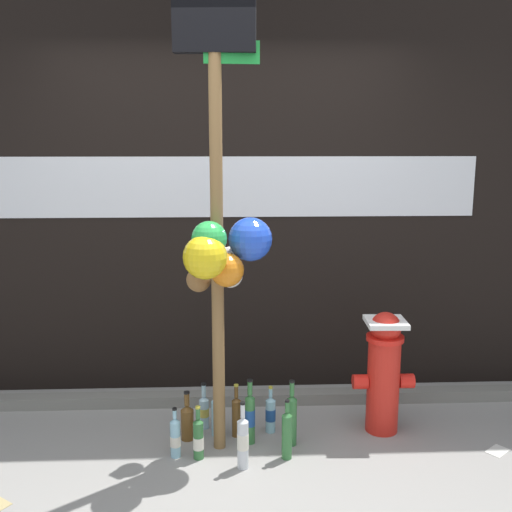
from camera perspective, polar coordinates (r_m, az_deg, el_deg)
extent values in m
plane|color=gray|center=(3.34, -2.77, -22.05)|extent=(14.00, 14.00, 0.00)
cube|color=black|center=(4.31, -2.91, 10.11)|extent=(10.00, 0.20, 3.50)
cube|color=silver|center=(4.23, -7.10, 6.56)|extent=(4.17, 0.01, 0.42)
cube|color=slate|center=(4.30, -2.71, -13.45)|extent=(8.00, 0.12, 0.08)
cylinder|color=olive|center=(3.36, -3.76, 1.71)|extent=(0.07, 0.07, 2.56)
cube|color=#198C33|center=(3.35, -2.36, 18.92)|extent=(0.30, 0.03, 0.12)
cube|color=black|center=(3.37, -4.03, 21.86)|extent=(0.44, 0.11, 0.36)
sphere|color=yellow|center=(3.19, -4.90, -0.11)|extent=(0.24, 0.24, 0.24)
sphere|color=orange|center=(3.31, -2.81, -1.34)|extent=(0.19, 0.19, 0.19)
sphere|color=green|center=(3.23, -4.51, 1.65)|extent=(0.19, 0.19, 0.19)
sphere|color=blue|center=(3.37, -0.55, 1.61)|extent=(0.25, 0.25, 0.25)
sphere|color=brown|center=(3.47, -5.51, -2.27)|extent=(0.14, 0.14, 0.14)
sphere|color=brown|center=(3.45, -5.55, -0.48)|extent=(0.10, 0.10, 0.10)
sphere|color=brown|center=(3.45, -6.12, 0.02)|extent=(0.04, 0.04, 0.04)
sphere|color=brown|center=(3.44, -5.00, 0.03)|extent=(0.04, 0.04, 0.04)
sphere|color=brown|center=(3.41, -5.59, -0.63)|extent=(0.04, 0.04, 0.04)
sphere|color=silver|center=(3.51, -2.50, -1.83)|extent=(0.15, 0.15, 0.15)
sphere|color=silver|center=(3.48, -2.51, 0.03)|extent=(0.11, 0.11, 0.11)
sphere|color=silver|center=(3.48, -3.10, 0.55)|extent=(0.04, 0.04, 0.04)
sphere|color=silver|center=(3.48, -1.94, 0.56)|extent=(0.04, 0.04, 0.04)
sphere|color=#9D9992|center=(3.44, -2.51, -0.12)|extent=(0.04, 0.04, 0.04)
cylinder|color=red|center=(3.92, 12.07, -12.05)|extent=(0.20, 0.20, 0.60)
cylinder|color=red|center=(3.81, 12.26, -7.68)|extent=(0.23, 0.23, 0.03)
sphere|color=red|center=(3.79, 12.31, -6.70)|extent=(0.19, 0.19, 0.19)
cylinder|color=red|center=(3.87, 9.94, -11.77)|extent=(0.09, 0.09, 0.09)
cylinder|color=red|center=(3.95, 14.20, -11.52)|extent=(0.09, 0.09, 0.09)
cube|color=white|center=(3.78, 12.33, -6.22)|extent=(0.25, 0.25, 0.03)
cylinder|color=brown|center=(3.84, -6.59, -15.75)|extent=(0.08, 0.08, 0.19)
cone|color=brown|center=(3.79, -6.62, -14.25)|extent=(0.08, 0.08, 0.03)
cylinder|color=brown|center=(3.77, -6.64, -13.49)|extent=(0.03, 0.03, 0.08)
cylinder|color=black|center=(3.75, -6.66, -12.86)|extent=(0.04, 0.04, 0.01)
cylinder|color=#337038|center=(3.76, -0.58, -15.49)|extent=(0.06, 0.06, 0.29)
cone|color=#337038|center=(3.69, -0.58, -13.31)|extent=(0.06, 0.06, 0.02)
cylinder|color=#337038|center=(3.67, -0.58, -12.53)|extent=(0.03, 0.03, 0.08)
cylinder|color=#1E478C|center=(3.75, -0.58, -15.20)|extent=(0.06, 0.06, 0.10)
cylinder|color=black|center=(3.65, -0.59, -11.83)|extent=(0.04, 0.04, 0.01)
cylinder|color=#93CCE0|center=(3.87, -3.76, -15.24)|extent=(0.07, 0.07, 0.22)
cone|color=#93CCE0|center=(3.82, -3.78, -13.57)|extent=(0.07, 0.07, 0.03)
cylinder|color=#93CCE0|center=(3.80, -3.79, -13.01)|extent=(0.03, 0.03, 0.05)
cylinder|color=black|center=(3.79, -3.79, -12.57)|extent=(0.03, 0.03, 0.01)
cylinder|color=silver|center=(3.51, -1.26, -17.62)|extent=(0.06, 0.06, 0.28)
cone|color=silver|center=(3.44, -1.28, -15.40)|extent=(0.06, 0.06, 0.03)
cylinder|color=silver|center=(3.42, -1.28, -14.61)|extent=(0.03, 0.03, 0.08)
cylinder|color=silver|center=(3.50, -1.27, -17.31)|extent=(0.07, 0.07, 0.09)
cylinder|color=black|center=(3.40, -1.28, -13.92)|extent=(0.03, 0.03, 0.01)
cylinder|color=#B2DBEA|center=(3.96, -4.99, -14.82)|extent=(0.06, 0.06, 0.19)
cone|color=#B2DBEA|center=(3.92, -5.02, -13.41)|extent=(0.06, 0.06, 0.02)
cylinder|color=#B2DBEA|center=(3.90, -5.03, -12.72)|extent=(0.03, 0.03, 0.08)
cylinder|color=#D8C64C|center=(3.96, -4.99, -14.66)|extent=(0.06, 0.06, 0.06)
cylinder|color=black|center=(3.88, -5.04, -12.11)|extent=(0.03, 0.03, 0.01)
cylinder|color=#337038|center=(3.63, -5.53, -17.17)|extent=(0.06, 0.06, 0.22)
cone|color=#337038|center=(3.57, -5.57, -15.42)|extent=(0.06, 0.06, 0.02)
cylinder|color=#337038|center=(3.55, -5.59, -14.79)|extent=(0.03, 0.03, 0.06)
cylinder|color=silver|center=(3.63, -5.53, -17.39)|extent=(0.06, 0.06, 0.07)
cylinder|color=gold|center=(3.53, -5.60, -14.23)|extent=(0.03, 0.03, 0.01)
cylinder|color=#93CCE0|center=(3.90, 1.40, -15.08)|extent=(0.06, 0.06, 0.21)
cone|color=#93CCE0|center=(3.85, 1.41, -13.51)|extent=(0.06, 0.06, 0.03)
cylinder|color=#93CCE0|center=(3.83, 1.41, -12.95)|extent=(0.02, 0.02, 0.06)
cylinder|color=#1E478C|center=(3.90, 1.40, -14.94)|extent=(0.06, 0.06, 0.08)
cylinder|color=gold|center=(3.82, 1.41, -12.47)|extent=(0.03, 0.03, 0.01)
cylinder|color=brown|center=(3.85, -1.89, -15.28)|extent=(0.06, 0.06, 0.23)
cone|color=brown|center=(3.79, -1.90, -13.55)|extent=(0.06, 0.06, 0.02)
cylinder|color=brown|center=(3.77, -1.91, -12.88)|extent=(0.02, 0.02, 0.07)
cylinder|color=gold|center=(3.75, -1.91, -12.28)|extent=(0.03, 0.03, 0.01)
cylinder|color=#337038|center=(3.74, 3.43, -15.60)|extent=(0.06, 0.06, 0.29)
cone|color=#337038|center=(3.67, 3.46, -13.39)|extent=(0.06, 0.06, 0.03)
cylinder|color=#337038|center=(3.65, 3.47, -12.60)|extent=(0.03, 0.03, 0.09)
cylinder|color=black|center=(3.63, 3.48, -11.90)|extent=(0.03, 0.03, 0.01)
cylinder|color=#93CCE0|center=(3.66, -7.73, -16.99)|extent=(0.06, 0.06, 0.22)
cone|color=#93CCE0|center=(3.60, -7.78, -15.30)|extent=(0.06, 0.06, 0.02)
cylinder|color=#93CCE0|center=(3.59, -7.80, -14.77)|extent=(0.02, 0.02, 0.05)
cylinder|color=silver|center=(3.66, -7.72, -17.14)|extent=(0.06, 0.06, 0.06)
cylinder|color=black|center=(3.57, -7.81, -14.31)|extent=(0.03, 0.03, 0.01)
cylinder|color=#337038|center=(3.61, 2.97, -16.93)|extent=(0.06, 0.06, 0.27)
cone|color=#337038|center=(3.54, 2.99, -14.86)|extent=(0.06, 0.06, 0.02)
cylinder|color=#337038|center=(3.52, 3.00, -14.24)|extent=(0.02, 0.02, 0.06)
cylinder|color=black|center=(3.51, 3.01, -13.70)|extent=(0.03, 0.03, 0.01)
cube|color=silver|center=(4.00, 22.14, -16.89)|extent=(0.17, 0.16, 0.01)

